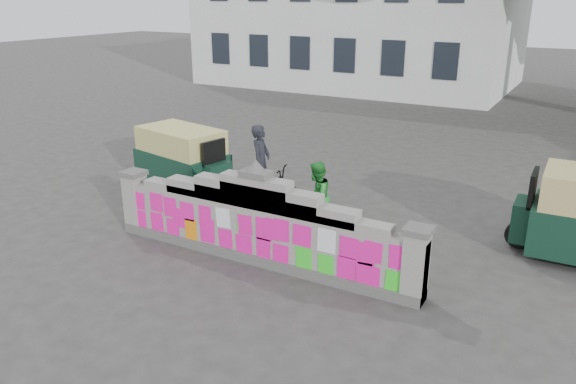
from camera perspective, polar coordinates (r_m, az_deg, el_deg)
name	(u,v)px	position (r m, az deg, el deg)	size (l,w,h in m)	color
ground	(258,261)	(10.74, -3.09, -7.02)	(100.00, 100.00, 0.00)	#383533
parapet_wall	(257,225)	(10.42, -3.18, -3.34)	(6.48, 0.44, 2.01)	#4C4C49
building	(363,8)	(32.45, 7.61, 18.03)	(16.00, 10.00, 8.90)	silver
cyclist_bike	(261,186)	(13.21, -2.74, 0.59)	(0.68, 1.94, 1.02)	black
cyclist_rider	(261,172)	(13.10, -2.77, 2.06)	(0.63, 0.41, 1.73)	black
pedestrian	(316,197)	(11.74, 2.90, -0.56)	(0.75, 0.58, 1.54)	green
rickshaw_left	(184,157)	(14.71, -10.55, 3.48)	(2.90, 1.77, 1.56)	#113425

